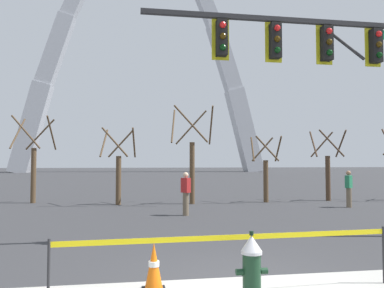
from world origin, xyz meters
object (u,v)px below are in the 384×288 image
(fire_hydrant, at_px, (252,268))
(traffic_signal_gantry, at_px, (342,69))
(monument_arch, at_px, (143,60))
(traffic_cone_by_hydrant, at_px, (154,267))
(pedestrian_standing_center, at_px, (349,188))
(pedestrian_walking_left, at_px, (186,193))

(fire_hydrant, bearing_deg, traffic_signal_gantry, 45.40)
(fire_hydrant, relative_size, monument_arch, 0.02)
(fire_hydrant, height_order, traffic_signal_gantry, traffic_signal_gantry)
(traffic_signal_gantry, height_order, monument_arch, monument_arch)
(traffic_cone_by_hydrant, relative_size, traffic_signal_gantry, 0.09)
(traffic_cone_by_hydrant, height_order, monument_arch, monument_arch)
(traffic_cone_by_hydrant, xyz_separation_m, pedestrian_standing_center, (8.95, 9.28, 0.46))
(fire_hydrant, bearing_deg, pedestrian_walking_left, 88.24)
(pedestrian_walking_left, height_order, pedestrian_standing_center, same)
(traffic_signal_gantry, bearing_deg, fire_hydrant, -134.60)
(fire_hydrant, xyz_separation_m, traffic_cone_by_hydrant, (-1.35, 0.65, -0.11))
(fire_hydrant, bearing_deg, traffic_cone_by_hydrant, 154.41)
(traffic_signal_gantry, relative_size, pedestrian_standing_center, 4.92)
(pedestrian_walking_left, relative_size, pedestrian_standing_center, 1.00)
(fire_hydrant, distance_m, pedestrian_walking_left, 8.60)
(traffic_cone_by_hydrant, xyz_separation_m, monument_arch, (1.41, 66.57, 21.32))
(monument_arch, relative_size, pedestrian_walking_left, 31.50)
(traffic_cone_by_hydrant, relative_size, pedestrian_walking_left, 0.46)
(pedestrian_walking_left, xyz_separation_m, pedestrian_standing_center, (7.34, 1.34, 0.00))
(traffic_cone_by_hydrant, bearing_deg, monument_arch, 88.78)
(traffic_cone_by_hydrant, distance_m, monument_arch, 69.91)
(monument_arch, bearing_deg, traffic_cone_by_hydrant, -91.22)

